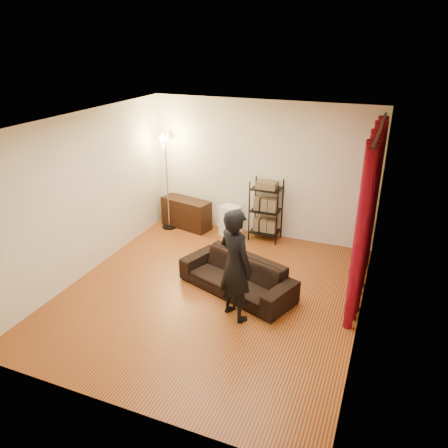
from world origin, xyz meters
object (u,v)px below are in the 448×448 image
at_px(media_cabinet, 186,213).
at_px(wire_shelf, 266,210).
at_px(sofa, 237,276).
at_px(person, 235,265).
at_px(storage_boxes, 230,221).
at_px(floor_lamp, 167,182).

xyz_separation_m(media_cabinet, wire_shelf, (1.72, 0.05, 0.30)).
distance_m(sofa, media_cabinet, 2.74).
bearing_deg(sofa, person, -52.10).
bearing_deg(storage_boxes, sofa, -66.06).
relative_size(media_cabinet, wire_shelf, 0.87).
bearing_deg(media_cabinet, wire_shelf, 14.45).
bearing_deg(floor_lamp, storage_boxes, 3.47).
bearing_deg(sofa, storage_boxes, 133.93).
distance_m(storage_boxes, floor_lamp, 1.53).
height_order(person, wire_shelf, person).
distance_m(storage_boxes, wire_shelf, 0.76).
bearing_deg(person, sofa, -42.38).
relative_size(person, floor_lamp, 0.82).
relative_size(person, media_cabinet, 1.57).
bearing_deg(storage_boxes, person, -67.53).
bearing_deg(wire_shelf, storage_boxes, 168.97).
xyz_separation_m(media_cabinet, storage_boxes, (1.03, -0.08, 0.01)).
bearing_deg(person, storage_boxes, -37.82).
relative_size(sofa, person, 1.14).
relative_size(sofa, wire_shelf, 1.55).
bearing_deg(floor_lamp, person, -45.67).
bearing_deg(storage_boxes, media_cabinet, 175.48).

